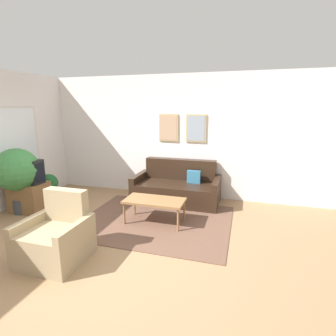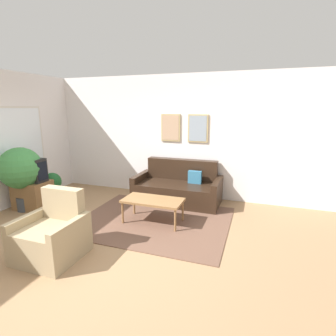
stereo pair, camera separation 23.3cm
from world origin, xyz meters
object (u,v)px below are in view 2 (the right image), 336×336
armchair (53,236)px  potted_plant_tall (21,170)px  coffee_table (153,201)px  tv (30,170)px  couch (178,188)px

armchair → potted_plant_tall: potted_plant_tall is taller
coffee_table → armchair: size_ratio=1.16×
coffee_table → tv: bearing=-176.4°
tv → potted_plant_tall: (-0.08, -0.14, 0.03)m
tv → potted_plant_tall: potted_plant_tall is taller
armchair → potted_plant_tall: 2.14m
couch → tv: size_ratio=2.91×
coffee_table → potted_plant_tall: potted_plant_tall is taller
tv → armchair: bearing=-37.6°
tv → coffee_table: bearing=3.6°
potted_plant_tall → tv: bearing=61.7°
couch → coffee_table: (-0.10, -1.18, 0.09)m
tv → armchair: (1.66, -1.28, -0.50)m
tv → armchair: size_ratio=0.69×
tv → potted_plant_tall: bearing=-118.3°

